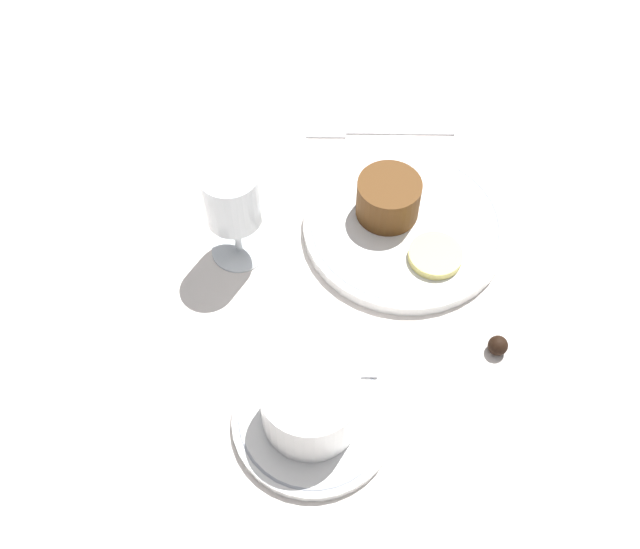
{
  "coord_description": "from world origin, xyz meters",
  "views": [
    {
      "loc": [
        -0.51,
        0.13,
        0.68
      ],
      "look_at": [
        -0.08,
        0.09,
        0.04
      ],
      "focal_mm": 42.0,
      "sensor_mm": 36.0,
      "label": 1
    }
  ],
  "objects_px": {
    "dinner_plate": "(405,228)",
    "dessert_cake": "(386,198)",
    "wine_glass": "(233,202)",
    "fork": "(363,131)",
    "coffee_cup": "(310,402)"
  },
  "relations": [
    {
      "from": "dinner_plate",
      "to": "dessert_cake",
      "type": "height_order",
      "value": "dessert_cake"
    },
    {
      "from": "dinner_plate",
      "to": "wine_glass",
      "type": "height_order",
      "value": "wine_glass"
    },
    {
      "from": "wine_glass",
      "to": "fork",
      "type": "bearing_deg",
      "value": -43.64
    },
    {
      "from": "fork",
      "to": "dessert_cake",
      "type": "relative_size",
      "value": 2.61
    },
    {
      "from": "dinner_plate",
      "to": "wine_glass",
      "type": "relative_size",
      "value": 1.83
    },
    {
      "from": "dessert_cake",
      "to": "dinner_plate",
      "type": "bearing_deg",
      "value": -135.52
    },
    {
      "from": "dinner_plate",
      "to": "coffee_cup",
      "type": "bearing_deg",
      "value": 149.72
    },
    {
      "from": "coffee_cup",
      "to": "dessert_cake",
      "type": "height_order",
      "value": "coffee_cup"
    },
    {
      "from": "coffee_cup",
      "to": "wine_glass",
      "type": "xyz_separation_m",
      "value": [
        0.21,
        0.06,
        0.04
      ]
    },
    {
      "from": "wine_glass",
      "to": "fork",
      "type": "xyz_separation_m",
      "value": [
        0.17,
        -0.16,
        -0.08
      ]
    },
    {
      "from": "dinner_plate",
      "to": "fork",
      "type": "height_order",
      "value": "dinner_plate"
    },
    {
      "from": "coffee_cup",
      "to": "fork",
      "type": "distance_m",
      "value": 0.4
    },
    {
      "from": "wine_glass",
      "to": "fork",
      "type": "relative_size",
      "value": 0.67
    },
    {
      "from": "dinner_plate",
      "to": "fork",
      "type": "bearing_deg",
      "value": 9.26
    },
    {
      "from": "coffee_cup",
      "to": "fork",
      "type": "xyz_separation_m",
      "value": [
        0.38,
        -0.1,
        -0.04
      ]
    }
  ]
}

